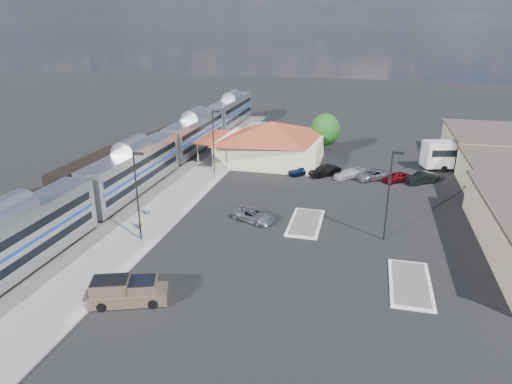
% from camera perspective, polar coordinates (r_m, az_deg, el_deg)
% --- Properties ---
extents(ground, '(280.00, 280.00, 0.00)m').
position_cam_1_polar(ground, '(47.71, 1.10, -4.43)').
color(ground, black).
rests_on(ground, ground).
extents(railbed, '(16.00, 100.00, 0.12)m').
position_cam_1_polar(railbed, '(62.10, -16.41, 0.76)').
color(railbed, '#4C4944').
rests_on(railbed, ground).
extents(platform, '(5.50, 92.00, 0.18)m').
position_cam_1_polar(platform, '(56.47, -9.47, -0.58)').
color(platform, gray).
rests_on(platform, ground).
extents(passenger_train, '(3.00, 104.00, 5.55)m').
position_cam_1_polar(passenger_train, '(58.36, -14.96, 2.58)').
color(passenger_train, silver).
rests_on(passenger_train, ground).
extents(freight_cars, '(2.80, 46.00, 4.00)m').
position_cam_1_polar(freight_cars, '(61.40, -19.97, 1.98)').
color(freight_cars, black).
rests_on(freight_cars, ground).
extents(station_depot, '(18.35, 12.24, 6.20)m').
position_cam_1_polar(station_depot, '(69.81, 1.87, 6.35)').
color(station_depot, '#BDB28A').
rests_on(station_depot, ground).
extents(traffic_island_south, '(3.30, 7.50, 0.21)m').
position_cam_1_polar(traffic_island_south, '(48.83, 6.21, -3.81)').
color(traffic_island_south, silver).
rests_on(traffic_island_south, ground).
extents(traffic_island_north, '(3.30, 7.50, 0.21)m').
position_cam_1_polar(traffic_island_north, '(39.85, 18.73, -10.78)').
color(traffic_island_north, silver).
rests_on(traffic_island_north, ground).
extents(lamp_plat_s, '(1.08, 0.25, 9.00)m').
position_cam_1_polar(lamp_plat_s, '(44.13, -14.59, 0.28)').
color(lamp_plat_s, black).
rests_on(lamp_plat_s, ground).
extents(lamp_plat_n, '(1.08, 0.25, 9.00)m').
position_cam_1_polar(lamp_plat_n, '(63.46, -5.30, 6.90)').
color(lamp_plat_n, black).
rests_on(lamp_plat_n, ground).
extents(lamp_lot, '(1.08, 0.25, 9.00)m').
position_cam_1_polar(lamp_lot, '(44.79, 16.40, 0.40)').
color(lamp_lot, black).
rests_on(lamp_lot, ground).
extents(tree_depot, '(4.71, 4.71, 6.63)m').
position_cam_1_polar(tree_depot, '(74.29, 8.63, 7.70)').
color(tree_depot, '#382314').
rests_on(tree_depot, ground).
extents(pickup_truck, '(6.17, 3.98, 2.00)m').
position_cam_1_polar(pickup_truck, '(36.53, -15.63, -11.90)').
color(pickup_truck, '#927859').
rests_on(pickup_truck, ground).
extents(suv, '(5.25, 3.96, 1.32)m').
position_cam_1_polar(suv, '(48.87, -0.29, -2.95)').
color(suv, '#A8AAB0').
rests_on(suv, ground).
extents(coach_bus, '(13.24, 6.37, 4.16)m').
position_cam_1_polar(coach_bus, '(72.75, 25.02, 4.42)').
color(coach_bus, white).
rests_on(coach_bus, ground).
extents(person_a, '(0.59, 0.72, 1.71)m').
position_cam_1_polar(person_a, '(48.03, -14.22, -3.56)').
color(person_a, '#E0D946').
rests_on(person_a, platform).
extents(person_b, '(0.86, 1.00, 1.76)m').
position_cam_1_polar(person_b, '(51.37, -13.50, -1.87)').
color(person_b, silver).
rests_on(person_b, platform).
extents(parked_car_a, '(4.07, 3.61, 1.33)m').
position_cam_1_polar(parked_car_a, '(64.19, 5.73, 2.71)').
color(parked_car_a, '#0D1C44').
rests_on(parked_car_a, ground).
extents(parked_car_b, '(4.48, 4.16, 1.50)m').
position_cam_1_polar(parked_car_b, '(64.11, 8.60, 2.64)').
color(parked_car_b, black).
rests_on(parked_car_b, ground).
extents(parked_car_c, '(4.55, 4.21, 1.28)m').
position_cam_1_polar(parked_car_c, '(63.68, 11.44, 2.23)').
color(parked_car_c, white).
rests_on(parked_car_c, ground).
extents(parked_car_d, '(5.21, 4.72, 1.35)m').
position_cam_1_polar(parked_car_d, '(63.93, 14.31, 2.10)').
color(parked_car_d, gray).
rests_on(parked_car_d, ground).
extents(parked_car_e, '(4.15, 3.63, 1.35)m').
position_cam_1_polar(parked_car_e, '(63.78, 17.18, 1.78)').
color(parked_car_e, maroon).
rests_on(parked_car_e, ground).
extents(parked_car_f, '(4.65, 3.96, 1.51)m').
position_cam_1_polar(parked_car_f, '(64.34, 20.01, 1.68)').
color(parked_car_f, black).
rests_on(parked_car_f, ground).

